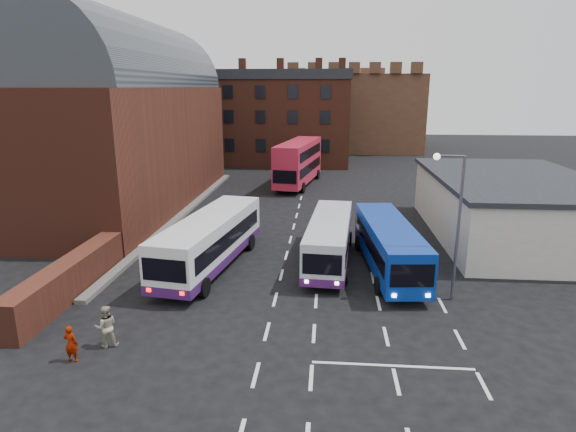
# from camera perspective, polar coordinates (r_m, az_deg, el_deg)

# --- Properties ---
(ground) EXTENTS (180.00, 180.00, 0.00)m
(ground) POSITION_cam_1_polar(r_m,az_deg,el_deg) (21.72, -2.25, -12.51)
(ground) COLOR black
(railway_station) EXTENTS (12.00, 28.00, 16.00)m
(railway_station) POSITION_cam_1_polar(r_m,az_deg,el_deg) (44.00, -19.66, 11.03)
(railway_station) COLOR #602B1E
(railway_station) RESTS_ON ground
(forecourt_wall) EXTENTS (1.20, 10.00, 1.80)m
(forecourt_wall) POSITION_cam_1_polar(r_m,az_deg,el_deg) (26.24, -24.56, -6.78)
(forecourt_wall) COLOR #602B1E
(forecourt_wall) RESTS_ON ground
(cream_building) EXTENTS (10.40, 16.40, 4.25)m
(cream_building) POSITION_cam_1_polar(r_m,az_deg,el_deg) (36.28, 24.91, 1.05)
(cream_building) COLOR beige
(cream_building) RESTS_ON ground
(brick_terrace) EXTENTS (22.00, 10.00, 11.00)m
(brick_terrace) POSITION_cam_1_polar(r_m,az_deg,el_deg) (65.81, -2.65, 11.04)
(brick_terrace) COLOR brown
(brick_terrace) RESTS_ON ground
(castle_keep) EXTENTS (22.00, 22.00, 12.00)m
(castle_keep) POSITION_cam_1_polar(r_m,az_deg,el_deg) (85.28, 7.33, 12.17)
(castle_keep) COLOR brown
(castle_keep) RESTS_ON ground
(bus_white_outbound) EXTENTS (4.14, 11.22, 2.99)m
(bus_white_outbound) POSITION_cam_1_polar(r_m,az_deg,el_deg) (27.66, -9.20, -2.58)
(bus_white_outbound) COLOR white
(bus_white_outbound) RESTS_ON ground
(bus_white_inbound) EXTENTS (2.99, 9.82, 2.64)m
(bus_white_inbound) POSITION_cam_1_polar(r_m,az_deg,el_deg) (28.22, 4.93, -2.52)
(bus_white_inbound) COLOR silver
(bus_white_inbound) RESTS_ON ground
(bus_blue) EXTENTS (3.23, 10.24, 2.75)m
(bus_blue) POSITION_cam_1_polar(r_m,az_deg,el_deg) (27.39, 11.87, -3.20)
(bus_blue) COLOR #092D98
(bus_blue) RESTS_ON ground
(bus_red_double) EXTENTS (4.47, 11.77, 4.60)m
(bus_red_double) POSITION_cam_1_polar(r_m,az_deg,el_deg) (50.68, 1.25, 6.39)
(bus_red_double) COLOR red
(bus_red_double) RESTS_ON ground
(street_lamp) EXTENTS (1.45, 0.33, 7.14)m
(street_lamp) POSITION_cam_1_polar(r_m,az_deg,el_deg) (23.73, 19.07, 0.21)
(street_lamp) COLOR #54565C
(street_lamp) RESTS_ON ground
(pedestrian_red) EXTENTS (0.56, 0.39, 1.46)m
(pedestrian_red) POSITION_cam_1_polar(r_m,az_deg,el_deg) (20.36, -24.34, -13.62)
(pedestrian_red) COLOR #7B1300
(pedestrian_red) RESTS_ON ground
(pedestrian_beige) EXTENTS (1.05, 0.96, 1.74)m
(pedestrian_beige) POSITION_cam_1_polar(r_m,az_deg,el_deg) (20.82, -20.76, -12.14)
(pedestrian_beige) COLOR tan
(pedestrian_beige) RESTS_ON ground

